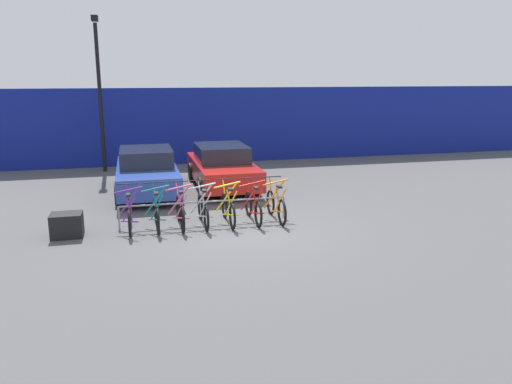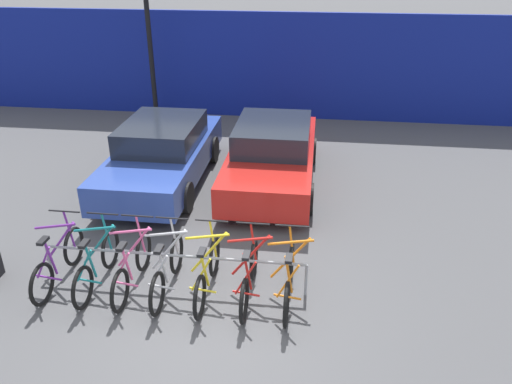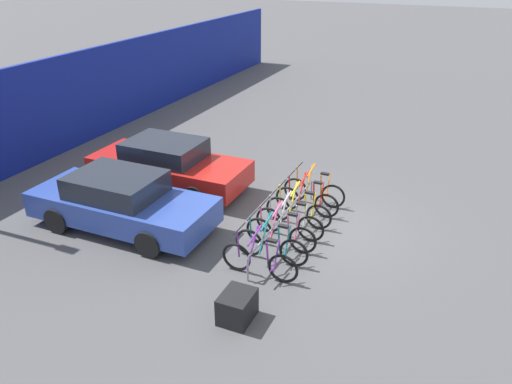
% 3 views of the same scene
% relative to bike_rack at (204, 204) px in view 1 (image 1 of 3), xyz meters
% --- Properties ---
extents(ground_plane, '(120.00, 120.00, 0.00)m').
position_rel_bike_rack_xyz_m(ground_plane, '(0.78, -0.68, -0.49)').
color(ground_plane, '#4C4C4F').
extents(hoarding_wall, '(36.00, 0.16, 3.13)m').
position_rel_bike_rack_xyz_m(hoarding_wall, '(0.78, 8.82, 1.07)').
color(hoarding_wall, navy).
rests_on(hoarding_wall, ground).
extents(bike_rack, '(4.18, 0.04, 0.57)m').
position_rel_bike_rack_xyz_m(bike_rack, '(0.00, 0.00, 0.00)').
color(bike_rack, gray).
rests_on(bike_rack, ground).
extents(bicycle_purple, '(0.68, 1.71, 1.05)m').
position_rel_bike_rack_xyz_m(bicycle_purple, '(-1.82, -0.15, -0.11)').
color(bicycle_purple, black).
rests_on(bicycle_purple, ground).
extents(bicycle_teal, '(0.68, 1.71, 1.05)m').
position_rel_bike_rack_xyz_m(bicycle_teal, '(-1.18, -0.15, -0.11)').
color(bicycle_teal, black).
rests_on(bicycle_teal, ground).
extents(bicycle_pink, '(0.68, 1.71, 1.05)m').
position_rel_bike_rack_xyz_m(bicycle_pink, '(-0.61, -0.15, -0.11)').
color(bicycle_pink, black).
rests_on(bicycle_pink, ground).
extents(bicycle_silver, '(0.68, 1.71, 1.05)m').
position_rel_bike_rack_xyz_m(bicycle_silver, '(-0.05, -0.15, -0.11)').
color(bicycle_silver, black).
rests_on(bicycle_silver, ground).
extents(bicycle_yellow, '(0.68, 1.71, 1.05)m').
position_rel_bike_rack_xyz_m(bicycle_yellow, '(0.58, -0.15, -0.11)').
color(bicycle_yellow, black).
rests_on(bicycle_yellow, ground).
extents(bicycle_red, '(0.68, 1.71, 1.05)m').
position_rel_bike_rack_xyz_m(bicycle_red, '(1.22, -0.15, -0.11)').
color(bicycle_red, black).
rests_on(bicycle_red, ground).
extents(bicycle_orange, '(0.68, 1.71, 1.05)m').
position_rel_bike_rack_xyz_m(bicycle_orange, '(1.82, -0.15, -0.11)').
color(bicycle_orange, black).
rests_on(bicycle_orange, ground).
extents(car_blue, '(1.91, 4.53, 1.40)m').
position_rel_bike_rack_xyz_m(car_blue, '(-1.27, 3.72, 0.20)').
color(car_blue, '#2D479E').
rests_on(car_blue, ground).
extents(car_red, '(1.91, 4.50, 1.40)m').
position_rel_bike_rack_xyz_m(car_red, '(1.16, 3.96, 0.20)').
color(car_red, red).
rests_on(car_red, ground).
extents(lamp_post, '(0.24, 0.44, 5.73)m').
position_rel_bike_rack_xyz_m(lamp_post, '(-2.74, 7.83, 2.72)').
color(lamp_post, black).
rests_on(lamp_post, ground).
extents(cargo_crate, '(0.70, 0.56, 0.55)m').
position_rel_bike_rack_xyz_m(cargo_crate, '(-3.22, -0.32, -0.22)').
color(cargo_crate, black).
rests_on(cargo_crate, ground).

